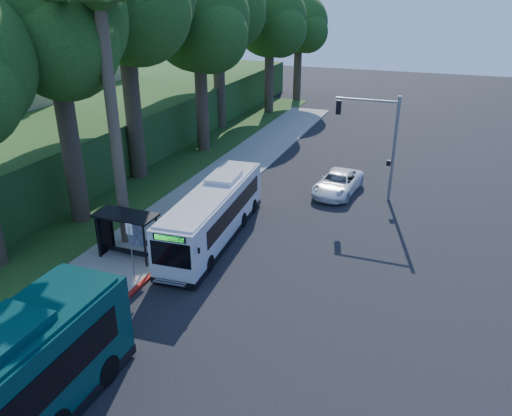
% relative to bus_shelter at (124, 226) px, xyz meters
% --- Properties ---
extents(ground, '(140.00, 140.00, 0.00)m').
position_rel_bus_shelter_xyz_m(ground, '(7.26, 2.86, -1.81)').
color(ground, black).
rests_on(ground, ground).
extents(sidewalk, '(4.50, 70.00, 0.12)m').
position_rel_bus_shelter_xyz_m(sidewalk, '(-0.04, 2.86, -1.75)').
color(sidewalk, gray).
rests_on(sidewalk, ground).
extents(red_curb, '(0.25, 30.00, 0.13)m').
position_rel_bus_shelter_xyz_m(red_curb, '(2.26, -1.14, -1.74)').
color(red_curb, maroon).
rests_on(red_curb, ground).
extents(grass_verge, '(8.00, 70.00, 0.06)m').
position_rel_bus_shelter_xyz_m(grass_verge, '(-5.74, 7.86, -1.78)').
color(grass_verge, '#234719').
rests_on(grass_verge, ground).
extents(bus_shelter, '(3.20, 1.51, 2.55)m').
position_rel_bus_shelter_xyz_m(bus_shelter, '(0.00, 0.00, 0.00)').
color(bus_shelter, black).
rests_on(bus_shelter, ground).
extents(stop_sign_pole, '(0.35, 0.06, 3.17)m').
position_rel_bus_shelter_xyz_m(stop_sign_pole, '(1.86, -2.14, 0.28)').
color(stop_sign_pole, gray).
rests_on(stop_sign_pole, ground).
extents(traffic_signal_pole, '(4.10, 0.30, 7.00)m').
position_rel_bus_shelter_xyz_m(traffic_signal_pole, '(11.04, 12.86, 2.62)').
color(traffic_signal_pole, gray).
rests_on(traffic_signal_pole, ground).
extents(palm_tree, '(4.20, 4.20, 14.40)m').
position_rel_bus_shelter_xyz_m(palm_tree, '(-0.94, 1.36, 10.57)').
color(palm_tree, '#4C3F2D').
rests_on(palm_tree, ground).
extents(hillside_backdrop, '(24.00, 60.00, 8.80)m').
position_rel_bus_shelter_xyz_m(hillside_backdrop, '(-19.04, 17.96, 0.63)').
color(hillside_backdrop, '#234719').
rests_on(hillside_backdrop, ground).
extents(tree_0, '(8.40, 8.00, 15.70)m').
position_rel_bus_shelter_xyz_m(tree_0, '(-5.14, 2.84, 9.40)').
color(tree_0, '#382B1E').
rests_on(tree_0, ground).
extents(tree_2, '(8.82, 8.40, 15.12)m').
position_rel_bus_shelter_xyz_m(tree_2, '(-4.64, 18.84, 8.67)').
color(tree_2, '#382B1E').
rests_on(tree_2, ground).
extents(tree_3, '(10.08, 9.60, 17.28)m').
position_rel_bus_shelter_xyz_m(tree_3, '(-6.62, 26.84, 10.17)').
color(tree_3, '#382B1E').
rests_on(tree_3, ground).
extents(tree_4, '(8.40, 8.00, 14.14)m').
position_rel_bus_shelter_xyz_m(tree_4, '(-4.14, 34.84, 7.92)').
color(tree_4, '#382B1E').
rests_on(tree_4, ground).
extents(tree_5, '(7.35, 7.00, 12.86)m').
position_rel_bus_shelter_xyz_m(tree_5, '(-3.16, 42.84, 7.16)').
color(tree_5, '#382B1E').
rests_on(tree_5, ground).
extents(white_bus, '(3.06, 11.02, 3.25)m').
position_rel_bus_shelter_xyz_m(white_bus, '(3.45, 3.61, -0.22)').
color(white_bus, silver).
rests_on(white_bus, ground).
extents(pickup, '(3.01, 5.56, 1.48)m').
position_rel_bus_shelter_xyz_m(pickup, '(8.55, 12.88, -1.07)').
color(pickup, white).
rests_on(pickup, ground).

